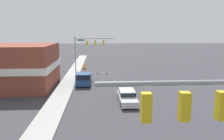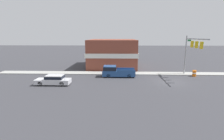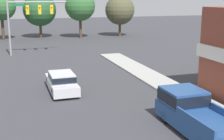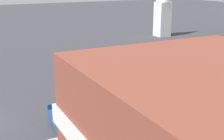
% 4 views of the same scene
% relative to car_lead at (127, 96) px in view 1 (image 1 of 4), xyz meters
% --- Properties ---
extents(ground_plane, '(200.00, 200.00, 0.00)m').
position_rel_car_lead_xyz_m(ground_plane, '(2.13, -16.97, -0.74)').
color(ground_plane, '#38383D').
extents(sidewalk_curb, '(2.40, 60.00, 0.14)m').
position_rel_car_lead_xyz_m(sidewalk_curb, '(7.83, -16.97, -0.67)').
color(sidewalk_curb, '#9E9E99').
rests_on(sidewalk_curb, ground).
extents(near_signal_assembly, '(7.88, 0.49, 6.89)m').
position_rel_car_lead_xyz_m(near_signal_assembly, '(5.06, -21.13, 4.35)').
color(near_signal_assembly, gray).
rests_on(near_signal_assembly, ground).
extents(far_signal_assembly, '(6.84, 0.49, 6.64)m').
position_rel_car_lead_xyz_m(far_signal_assembly, '(-1.05, 16.11, 4.12)').
color(far_signal_assembly, gray).
rests_on(far_signal_assembly, ground).
extents(car_lead, '(1.80, 4.87, 1.41)m').
position_rel_car_lead_xyz_m(car_lead, '(0.00, 0.00, 0.00)').
color(car_lead, black).
rests_on(car_lead, ground).
extents(pickup_truck_parked, '(2.12, 5.49, 1.86)m').
position_rel_car_lead_xyz_m(pickup_truck_parked, '(5.37, -8.72, 0.18)').
color(pickup_truck_parked, black).
rests_on(pickup_truck_parked, ground).
extents(construction_barrel, '(0.64, 0.64, 1.04)m').
position_rel_car_lead_xyz_m(construction_barrel, '(6.03, -22.24, -0.21)').
color(construction_barrel, orange).
rests_on(construction_barrel, ground).
extents(corner_brick_building, '(12.62, 10.39, 6.04)m').
position_rel_car_lead_xyz_m(corner_brick_building, '(15.69, -7.88, 2.29)').
color(corner_brick_building, brown).
rests_on(corner_brick_building, ground).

